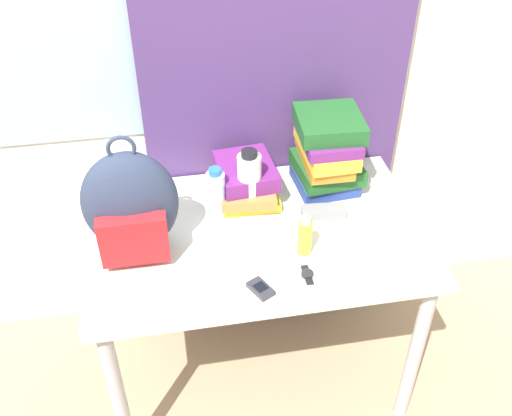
% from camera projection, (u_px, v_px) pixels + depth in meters
% --- Properties ---
extents(wall_back, '(6.00, 0.06, 2.50)m').
position_uv_depth(wall_back, '(232.00, 31.00, 2.02)').
color(wall_back, silver).
rests_on(wall_back, ground_plane).
extents(curtain_blue, '(0.96, 0.04, 2.50)m').
position_uv_depth(curtain_blue, '(277.00, 34.00, 2.00)').
color(curtain_blue, '#4C336B').
rests_on(curtain_blue, ground_plane).
extents(desk, '(1.13, 0.72, 0.73)m').
position_uv_depth(desk, '(256.00, 252.00, 2.07)').
color(desk, silver).
rests_on(desk, ground_plane).
extents(backpack, '(0.30, 0.19, 0.42)m').
position_uv_depth(backpack, '(131.00, 206.00, 1.83)').
color(backpack, '#2D3851').
rests_on(backpack, desk).
extents(book_stack_left, '(0.22, 0.30, 0.13)m').
position_uv_depth(book_stack_left, '(245.00, 180.00, 2.13)').
color(book_stack_left, yellow).
rests_on(book_stack_left, desk).
extents(book_stack_center, '(0.24, 0.29, 0.30)m').
position_uv_depth(book_stack_center, '(327.00, 151.00, 2.11)').
color(book_stack_center, navy).
rests_on(book_stack_center, desk).
extents(water_bottle, '(0.06, 0.06, 0.20)m').
position_uv_depth(water_bottle, '(216.00, 194.00, 2.02)').
color(water_bottle, silver).
rests_on(water_bottle, desk).
extents(sports_bottle, '(0.08, 0.08, 0.24)m').
position_uv_depth(sports_bottle, '(251.00, 182.00, 2.04)').
color(sports_bottle, white).
rests_on(sports_bottle, desk).
extents(sunscreen_bottle, '(0.05, 0.05, 0.14)m').
position_uv_depth(sunscreen_bottle, '(305.00, 236.00, 1.89)').
color(sunscreen_bottle, yellow).
rests_on(sunscreen_bottle, desk).
extents(cell_phone, '(0.08, 0.10, 0.02)m').
position_uv_depth(cell_phone, '(261.00, 289.00, 1.79)').
color(cell_phone, '#2D2D33').
rests_on(cell_phone, desk).
extents(sunglasses_case, '(0.15, 0.07, 0.04)m').
position_uv_depth(sunglasses_case, '(323.00, 212.00, 2.06)').
color(sunglasses_case, gray).
rests_on(sunglasses_case, desk).
extents(wristwatch, '(0.04, 0.08, 0.01)m').
position_uv_depth(wristwatch, '(307.00, 274.00, 1.84)').
color(wristwatch, black).
rests_on(wristwatch, desk).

